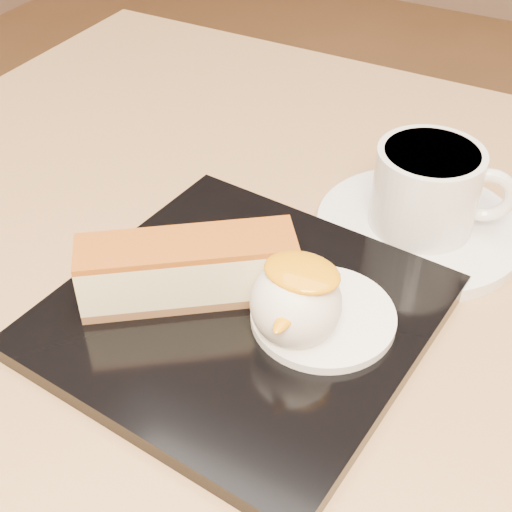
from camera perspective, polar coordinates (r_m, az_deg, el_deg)
The scene contains 9 objects.
table at distance 0.58m, azimuth -0.09°, elevation -16.72°, with size 0.80×0.80×0.72m.
dessert_plate at distance 0.46m, azimuth -1.20°, elevation -4.70°, with size 0.22×0.22×0.01m, color black.
cheesecake at distance 0.45m, azimuth -5.47°, elevation -1.04°, with size 0.13×0.11×0.04m.
cream_smear at distance 0.44m, azimuth 5.40°, elevation -4.82°, with size 0.09×0.09×0.01m, color white.
ice_cream_scoop at distance 0.42m, azimuth 3.21°, elevation -3.77°, with size 0.05×0.05×0.05m, color white.
mango_sauce at distance 0.40m, azimuth 3.71°, elevation -1.31°, with size 0.05×0.03×0.01m, color orange.
mint_sprig at distance 0.47m, azimuth 3.37°, elevation -1.42°, with size 0.03×0.02×0.00m.
saucer at distance 0.54m, azimuth 12.87°, elevation 2.17°, with size 0.15×0.15×0.01m, color white.
coffee_cup at distance 0.52m, azimuth 13.66°, elevation 5.34°, with size 0.10×0.07×0.06m.
Camera 1 is at (0.15, -0.28, 1.05)m, focal length 50.00 mm.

